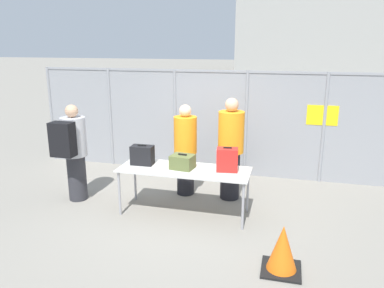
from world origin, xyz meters
name	(u,v)px	position (x,y,z in m)	size (l,w,h in m)	color
ground_plane	(184,211)	(0.00, 0.00, 0.00)	(120.00, 120.00, 0.00)	gray
fence_section	(210,120)	(0.02, 2.09, 1.17)	(7.85, 0.07, 2.24)	gray
inspection_table	(184,172)	(0.03, -0.07, 0.73)	(2.16, 0.78, 0.79)	silver
suitcase_black	(142,155)	(-0.72, -0.01, 0.95)	(0.38, 0.23, 0.35)	black
suitcase_olive	(182,162)	(0.00, -0.05, 0.90)	(0.40, 0.34, 0.25)	#566033
suitcase_red	(227,160)	(0.73, 0.02, 0.97)	(0.36, 0.27, 0.40)	red
traveler_hooded	(73,149)	(-2.02, -0.04, 0.96)	(0.43, 0.67, 1.75)	#2D2D33
security_worker_near	(185,149)	(-0.18, 0.77, 0.88)	(0.42, 0.42, 1.71)	black
security_worker_far	(231,148)	(0.67, 0.77, 0.96)	(0.46, 0.46, 1.86)	black
utility_trailer	(305,141)	(2.09, 3.74, 0.44)	(3.38, 2.06, 0.76)	#B2B2B7
distant_hangar	(306,32)	(2.77, 32.77, 3.77)	(11.61, 12.67, 7.54)	#999993
traffic_cone	(282,250)	(1.66, -1.35, 0.29)	(0.49, 0.49, 0.62)	black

